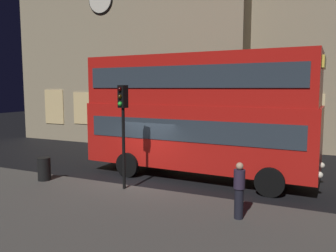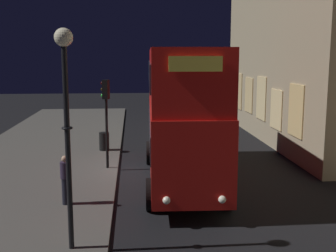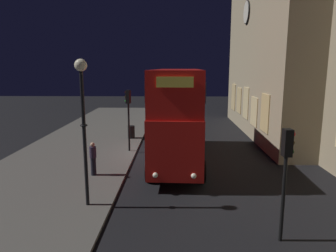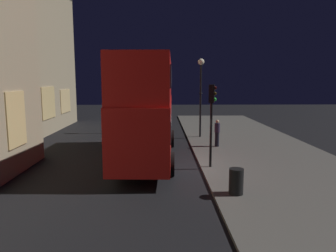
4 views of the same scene
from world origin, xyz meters
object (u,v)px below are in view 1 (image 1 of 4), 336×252
Objects in this scene: double_decker_bus at (197,110)px; litter_bin at (44,169)px; traffic_light_near_kerb at (123,115)px; pedestrian at (239,190)px.

litter_bin is (-5.52, -3.53, -2.44)m from double_decker_bus.
double_decker_bus is 2.60× the size of traffic_light_near_kerb.
traffic_light_near_kerb is at bearing 5.58° from litter_bin.
double_decker_bus is 6.07× the size of pedestrian.
traffic_light_near_kerb is at bearing -117.78° from double_decker_bus.
pedestrian is at bearing 1.33° from traffic_light_near_kerb.
double_decker_bus is at bearing 32.59° from litter_bin.
litter_bin is at bearing -65.45° from pedestrian.
double_decker_bus is 3.65m from traffic_light_near_kerb.
double_decker_bus is 10.72× the size of litter_bin.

